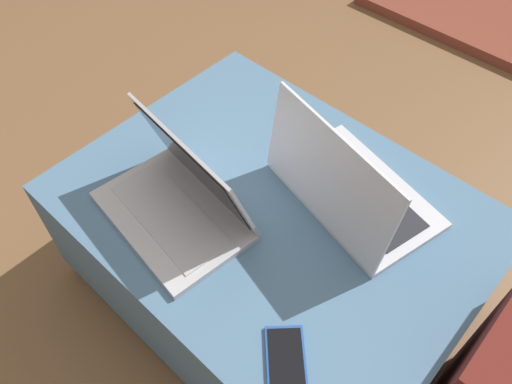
{
  "coord_description": "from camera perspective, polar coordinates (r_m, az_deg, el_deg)",
  "views": [
    {
      "loc": [
        0.44,
        -0.53,
        1.28
      ],
      "look_at": [
        -0.01,
        -0.05,
        0.46
      ],
      "focal_mm": 35.0,
      "sensor_mm": 36.0,
      "label": 1
    }
  ],
  "objects": [
    {
      "name": "laptop_near",
      "position": [
        1.1,
        -8.77,
        -0.79
      ],
      "size": [
        0.37,
        0.26,
        0.23
      ],
      "rotation": [
        0.0,
        0.0,
        -0.12
      ],
      "color": "#B7B7BC",
      "rests_on": "ottoman"
    },
    {
      "name": "ottoman",
      "position": [
        1.29,
        1.71,
        -6.58
      ],
      "size": [
        0.94,
        0.72,
        0.38
      ],
      "color": "#2A3D4E",
      "rests_on": "ground_plane"
    },
    {
      "name": "ground_plane",
      "position": [
        1.46,
        1.53,
        -10.62
      ],
      "size": [
        14.0,
        14.0,
        0.0
      ],
      "primitive_type": "plane",
      "color": "brown"
    },
    {
      "name": "laptop_far",
      "position": [
        1.12,
        10.27,
        0.47
      ],
      "size": [
        0.42,
        0.31,
        0.24
      ],
      "rotation": [
        0.0,
        0.0,
        2.9
      ],
      "color": "silver",
      "rests_on": "ottoman"
    },
    {
      "name": "cell_phone",
      "position": [
        0.95,
        3.49,
        -19.09
      ],
      "size": [
        0.15,
        0.15,
        0.01
      ],
      "rotation": [
        0.0,
        0.0,
        0.78
      ],
      "color": "#1E4C9E",
      "rests_on": "ottoman"
    }
  ]
}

